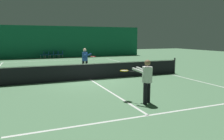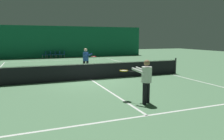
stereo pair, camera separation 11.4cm
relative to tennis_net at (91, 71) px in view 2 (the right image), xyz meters
The scene contains 15 objects.
ground_plane 0.51m from the tennis_net, ahead, with size 60.00×60.00×0.00m, color #56845B.
backdrop_curtain 15.63m from the tennis_net, 90.00° to the left, with size 23.00×0.12×3.86m.
court_line_baseline_far 11.91m from the tennis_net, 90.00° to the left, with size 11.00×0.10×0.00m.
court_line_service_far 6.42m from the tennis_net, 90.00° to the left, with size 8.25×0.10×0.00m.
court_line_service_near 6.42m from the tennis_net, 90.00° to the right, with size 8.25×0.10×0.00m.
court_line_sideline_right 5.52m from the tennis_net, ahead, with size 0.10×23.80×0.00m.
court_line_centre 0.51m from the tennis_net, ahead, with size 0.10×12.80×0.00m.
tennis_net is the anchor object (origin of this frame).
player_near 5.28m from the tennis_net, 83.53° to the right, with size 1.02×1.30×1.62m.
player_far 2.56m from the tennis_net, 81.17° to the left, with size 0.74×1.41×1.70m.
courtside_chair_0 15.08m from the tennis_net, 95.36° to the left, with size 0.44×0.44×0.84m.
courtside_chair_1 15.04m from the tennis_net, 93.27° to the left, with size 0.44×0.44×0.84m.
courtside_chair_2 15.02m from the tennis_net, 91.17° to the left, with size 0.44×0.44×0.84m.
courtside_chair_3 15.02m from the tennis_net, 89.07° to the left, with size 0.44×0.44×0.84m.
courtside_chair_4 15.04m from the tennis_net, 86.98° to the left, with size 0.44×0.44×0.84m.
Camera 2 is at (-3.40, -12.07, 2.39)m, focal length 35.00 mm.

